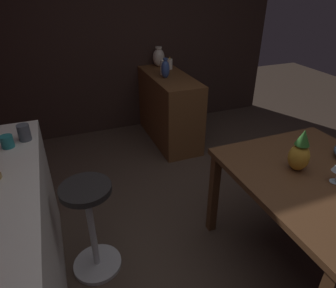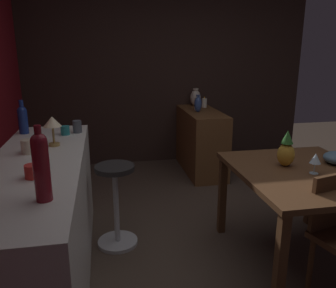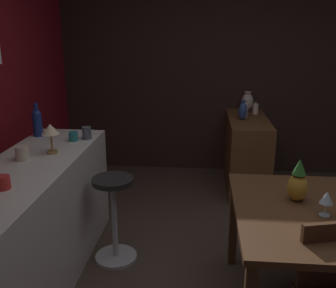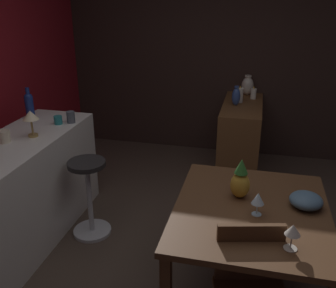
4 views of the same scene
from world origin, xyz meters
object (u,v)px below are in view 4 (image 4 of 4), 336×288
(vase_ceramic_ivory, at_px, (247,86))
(vase_ceramic_blue, at_px, (236,96))
(bar_stool, at_px, (89,196))
(counter_lamp, at_px, (31,117))
(fruit_bowl, at_px, (306,200))
(wine_bottle_cobalt, at_px, (29,104))
(dining_table, at_px, (250,220))
(cup_teal, at_px, (58,120))
(pillar_candle_tall, at_px, (240,95))
(cup_slate, at_px, (71,117))
(pillar_candle_short, at_px, (253,94))
(sideboard_cabinet, at_px, (240,137))
(wine_glass_right, at_px, (293,231))
(wine_glass_left, at_px, (258,199))
(pineapple_centerpiece, at_px, (240,181))
(cup_cream, at_px, (4,136))

(vase_ceramic_ivory, bearing_deg, vase_ceramic_blue, 168.52)
(bar_stool, height_order, counter_lamp, counter_lamp)
(fruit_bowl, relative_size, wine_bottle_cobalt, 0.73)
(dining_table, relative_size, cup_teal, 10.47)
(fruit_bowl, relative_size, vase_ceramic_ivory, 0.86)
(wine_bottle_cobalt, xyz_separation_m, pillar_candle_tall, (1.26, -1.89, -0.13))
(fruit_bowl, relative_size, counter_lamp, 0.93)
(cup_slate, bearing_deg, pillar_candle_short, -46.39)
(sideboard_cabinet, relative_size, counter_lamp, 4.93)
(dining_table, bearing_deg, cup_teal, 65.85)
(fruit_bowl, distance_m, pillar_candle_tall, 2.14)
(cup_slate, bearing_deg, wine_glass_right, -122.82)
(sideboard_cabinet, height_order, bar_stool, sideboard_cabinet)
(wine_glass_left, xyz_separation_m, fruit_bowl, (0.16, -0.30, -0.06))
(cup_teal, bearing_deg, dining_table, -114.15)
(pineapple_centerpiece, bearing_deg, cup_slate, 65.54)
(wine_glass_right, height_order, cup_teal, cup_teal)
(sideboard_cabinet, bearing_deg, pineapple_centerpiece, -177.42)
(wine_glass_left, relative_size, pillar_candle_tall, 0.79)
(wine_glass_left, distance_m, pineapple_centerpiece, 0.23)
(sideboard_cabinet, relative_size, cup_teal, 10.15)
(sideboard_cabinet, bearing_deg, vase_ceramic_blue, 137.29)
(wine_glass_left, bearing_deg, sideboard_cabinet, 5.45)
(sideboard_cabinet, distance_m, pillar_candle_tall, 0.50)
(dining_table, xyz_separation_m, wine_glass_right, (-0.36, -0.22, 0.20))
(wine_glass_right, height_order, pillar_candle_tall, pillar_candle_tall)
(wine_bottle_cobalt, distance_m, cup_slate, 0.46)
(sideboard_cabinet, height_order, wine_glass_left, wine_glass_left)
(wine_glass_left, relative_size, wine_bottle_cobalt, 0.52)
(cup_slate, distance_m, counter_lamp, 0.44)
(counter_lamp, xyz_separation_m, vase_ceramic_ivory, (2.08, -1.65, -0.13))
(wine_bottle_cobalt, relative_size, pillar_candle_tall, 1.50)
(fruit_bowl, height_order, vase_ceramic_ivory, vase_ceramic_ivory)
(pillar_candle_short, distance_m, vase_ceramic_blue, 0.38)
(wine_glass_left, bearing_deg, cup_slate, 61.71)
(wine_glass_left, height_order, wine_glass_right, wine_glass_right)
(wine_glass_right, height_order, wine_bottle_cobalt, wine_bottle_cobalt)
(wine_glass_left, bearing_deg, wine_bottle_cobalt, 65.70)
(dining_table, relative_size, pineapple_centerpiece, 4.10)
(wine_glass_right, relative_size, fruit_bowl, 0.73)
(wine_bottle_cobalt, bearing_deg, pineapple_centerpiece, -110.89)
(dining_table, bearing_deg, cup_slate, 62.94)
(bar_stool, height_order, wine_glass_right, wine_glass_right)
(pillar_candle_tall, bearing_deg, cup_teal, 131.99)
(bar_stool, distance_m, cup_cream, 0.85)
(cup_slate, height_order, pillar_candle_tall, pillar_candle_tall)
(wine_bottle_cobalt, height_order, pillar_candle_tall, wine_bottle_cobalt)
(sideboard_cabinet, bearing_deg, vase_ceramic_ivory, -3.50)
(cup_teal, xyz_separation_m, cup_slate, (0.06, -0.10, 0.01))
(bar_stool, bearing_deg, fruit_bowl, -102.83)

